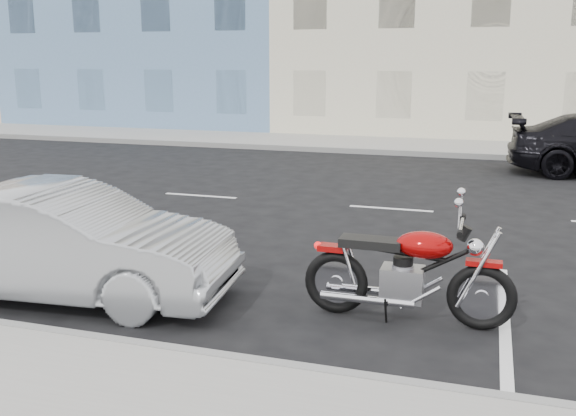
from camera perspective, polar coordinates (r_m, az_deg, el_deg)
name	(u,v)px	position (r m, az deg, el deg)	size (l,w,h in m)	color
ground	(500,216)	(12.35, 18.35, -0.70)	(120.00, 120.00, 0.00)	black
sidewalk_far	(340,143)	(21.42, 4.62, 5.76)	(80.00, 3.40, 0.15)	gray
curb_near	(2,329)	(7.40, -24.10, -9.77)	(80.00, 0.12, 0.16)	gray
curb_far	(327,150)	(19.78, 3.51, 5.18)	(80.00, 0.12, 0.16)	gray
motorcycle	(485,283)	(7.06, 17.15, -6.39)	(2.30, 0.76, 1.15)	black
sedan_silver	(62,242)	(8.11, -19.46, -2.89)	(1.44, 4.13, 1.36)	#989CA0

